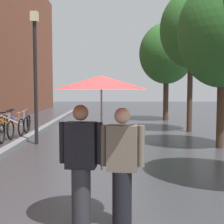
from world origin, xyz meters
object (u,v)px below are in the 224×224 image
object	(u,v)px
street_tree_1	(224,33)
parked_bicycle_6	(10,126)
parked_bicycle_8	(18,122)
couple_under_umbrella	(103,124)
street_tree_2	(192,30)
street_lamp_post	(37,68)
street_tree_3	(168,54)
parked_bicycle_7	(15,124)

from	to	relation	value
street_tree_1	parked_bicycle_6	distance (m)	8.52
parked_bicycle_8	couple_under_umbrella	xyz separation A→B (m)	(4.12, -9.90, 1.04)
street_tree_2	parked_bicycle_6	xyz separation A→B (m)	(-7.44, -1.28, -3.98)
street_tree_1	street_lamp_post	bearing A→B (deg)	173.37
street_tree_3	street_lamp_post	distance (m)	9.75
street_tree_2	couple_under_umbrella	bearing A→B (deg)	-110.27
street_tree_1	street_tree_2	world-z (taller)	street_tree_2
parked_bicycle_7	couple_under_umbrella	world-z (taller)	couple_under_umbrella
street_tree_3	parked_bicycle_8	bearing A→B (deg)	-149.62
street_tree_2	parked_bicycle_8	xyz separation A→B (m)	(-7.62, 0.43, -3.98)
parked_bicycle_7	parked_bicycle_8	xyz separation A→B (m)	(-0.14, 0.90, 0.00)
street_tree_1	street_tree_3	world-z (taller)	street_tree_3
parked_bicycle_6	parked_bicycle_7	size ratio (longest dim) A/B	1.01
parked_bicycle_6	couple_under_umbrella	size ratio (longest dim) A/B	0.54
street_tree_1	couple_under_umbrella	distance (m)	7.09
street_lamp_post	street_tree_3	bearing A→B (deg)	53.89
parked_bicycle_6	parked_bicycle_8	world-z (taller)	same
parked_bicycle_7	street_tree_3	bearing A→B (deg)	35.82
street_tree_2	parked_bicycle_7	bearing A→B (deg)	-176.39
street_tree_1	parked_bicycle_8	xyz separation A→B (m)	(-7.67, 4.16, -3.21)
street_tree_3	parked_bicycle_6	size ratio (longest dim) A/B	5.10
street_tree_3	parked_bicycle_6	world-z (taller)	street_tree_3
street_tree_3	street_tree_1	bearing A→B (deg)	-88.13
parked_bicycle_7	parked_bicycle_8	size ratio (longest dim) A/B	0.97
parked_bicycle_6	street_lamp_post	bearing A→B (deg)	-49.06
couple_under_umbrella	parked_bicycle_8	bearing A→B (deg)	112.58
street_tree_3	parked_bicycle_7	distance (m)	9.60
parked_bicycle_6	couple_under_umbrella	world-z (taller)	couple_under_umbrella
street_lamp_post	street_tree_2	bearing A→B (deg)	27.21
parked_bicycle_7	street_tree_2	bearing A→B (deg)	3.61
street_tree_2	parked_bicycle_6	bearing A→B (deg)	-170.27
parked_bicycle_6	parked_bicycle_7	bearing A→B (deg)	92.10
parked_bicycle_7	couple_under_umbrella	size ratio (longest dim) A/B	0.53
street_tree_2	parked_bicycle_7	xyz separation A→B (m)	(-7.47, -0.47, -3.98)
street_tree_1	street_lamp_post	size ratio (longest dim) A/B	1.21
street_tree_3	street_lamp_post	xyz separation A→B (m)	(-5.69, -7.80, -1.30)
parked_bicycle_7	parked_bicycle_6	bearing A→B (deg)	-87.90
street_tree_1	street_tree_2	bearing A→B (deg)	90.91
street_tree_1	street_lamp_post	distance (m)	6.10
street_tree_3	parked_bicycle_8	xyz separation A→B (m)	(-7.40, -4.34, -3.49)
parked_bicycle_6	parked_bicycle_8	size ratio (longest dim) A/B	0.98
street_tree_2	street_tree_3	size ratio (longest dim) A/B	1.07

